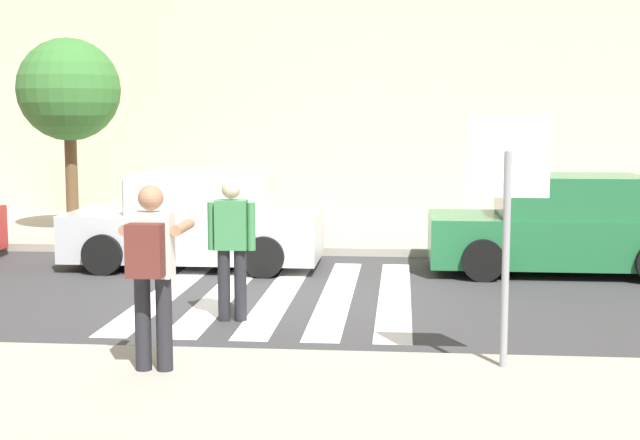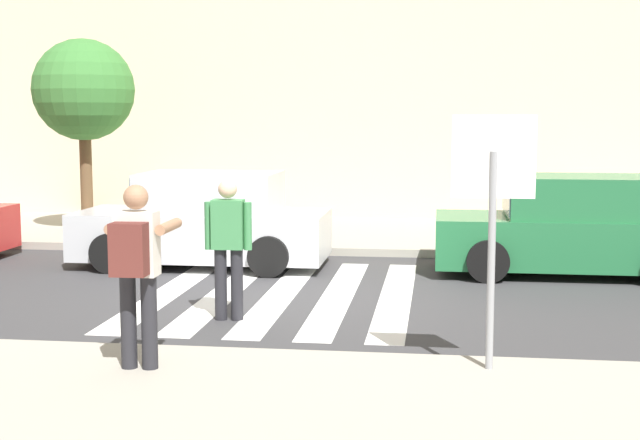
{
  "view_description": "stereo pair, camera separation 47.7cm",
  "coord_description": "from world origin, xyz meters",
  "px_view_note": "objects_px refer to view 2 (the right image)",
  "views": [
    {
      "loc": [
        1.69,
        -11.92,
        2.52
      ],
      "look_at": [
        0.6,
        -0.2,
        1.1
      ],
      "focal_mm": 50.0,
      "sensor_mm": 36.0,
      "label": 1
    },
    {
      "loc": [
        2.16,
        -11.87,
        2.52
      ],
      "look_at": [
        0.6,
        -0.2,
        1.1
      ],
      "focal_mm": 50.0,
      "sensor_mm": 36.0,
      "label": 2
    }
  ],
  "objects_px": {
    "stop_sign": "(493,186)",
    "parked_car_green": "(571,229)",
    "photographer_with_backpack": "(136,260)",
    "street_tree_west": "(84,91)",
    "pedestrian_crossing": "(228,241)",
    "parked_car_silver": "(205,222)"
  },
  "relations": [
    {
      "from": "photographer_with_backpack",
      "to": "pedestrian_crossing",
      "type": "distance_m",
      "value": 2.66
    },
    {
      "from": "photographer_with_backpack",
      "to": "street_tree_west",
      "type": "height_order",
      "value": "street_tree_west"
    },
    {
      "from": "stop_sign",
      "to": "parked_car_green",
      "type": "relative_size",
      "value": 0.58
    },
    {
      "from": "pedestrian_crossing",
      "to": "parked_car_silver",
      "type": "distance_m",
      "value": 3.95
    },
    {
      "from": "stop_sign",
      "to": "parked_car_silver",
      "type": "distance_m",
      "value": 7.4
    },
    {
      "from": "stop_sign",
      "to": "parked_car_green",
      "type": "bearing_deg",
      "value": 75.14
    },
    {
      "from": "stop_sign",
      "to": "parked_car_green",
      "type": "distance_m",
      "value": 6.22
    },
    {
      "from": "pedestrian_crossing",
      "to": "parked_car_green",
      "type": "distance_m",
      "value": 5.91
    },
    {
      "from": "photographer_with_backpack",
      "to": "parked_car_silver",
      "type": "xyz_separation_m",
      "value": [
        -1.06,
        6.37,
        -0.44
      ]
    },
    {
      "from": "pedestrian_crossing",
      "to": "parked_car_green",
      "type": "bearing_deg",
      "value": 39.15
    },
    {
      "from": "parked_car_silver",
      "to": "pedestrian_crossing",
      "type": "bearing_deg",
      "value": -70.9
    },
    {
      "from": "stop_sign",
      "to": "parked_car_green",
      "type": "xyz_separation_m",
      "value": [
        1.57,
        5.91,
        -1.13
      ]
    },
    {
      "from": "photographer_with_backpack",
      "to": "parked_car_green",
      "type": "bearing_deg",
      "value": 52.91
    },
    {
      "from": "stop_sign",
      "to": "photographer_with_backpack",
      "type": "xyz_separation_m",
      "value": [
        -3.25,
        -0.46,
        -0.69
      ]
    },
    {
      "from": "stop_sign",
      "to": "photographer_with_backpack",
      "type": "relative_size",
      "value": 1.37
    },
    {
      "from": "parked_car_silver",
      "to": "stop_sign",
      "type": "bearing_deg",
      "value": -53.94
    },
    {
      "from": "photographer_with_backpack",
      "to": "street_tree_west",
      "type": "bearing_deg",
      "value": 114.76
    },
    {
      "from": "parked_car_silver",
      "to": "parked_car_green",
      "type": "relative_size",
      "value": 1.0
    },
    {
      "from": "pedestrian_crossing",
      "to": "street_tree_west",
      "type": "relative_size",
      "value": 0.45
    },
    {
      "from": "pedestrian_crossing",
      "to": "parked_car_silver",
      "type": "relative_size",
      "value": 0.42
    },
    {
      "from": "parked_car_silver",
      "to": "street_tree_west",
      "type": "relative_size",
      "value": 1.07
    },
    {
      "from": "photographer_with_backpack",
      "to": "street_tree_west",
      "type": "relative_size",
      "value": 0.45
    }
  ]
}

